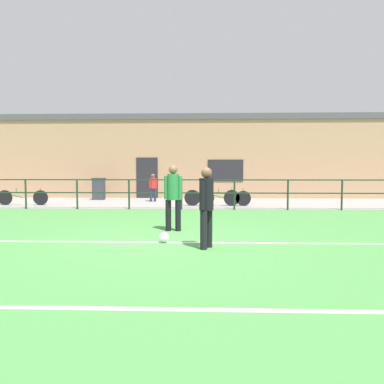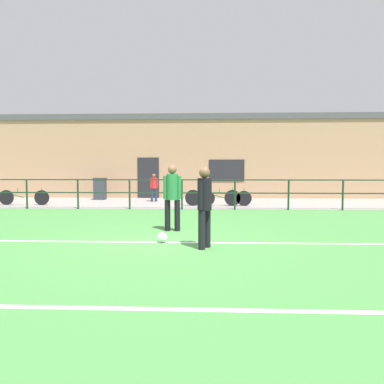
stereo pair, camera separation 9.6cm
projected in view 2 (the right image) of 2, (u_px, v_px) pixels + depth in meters
name	position (u px, v px, depth m)	size (l,w,h in m)	color
ground	(163.00, 242.00, 8.09)	(60.00, 44.00, 0.04)	#478C42
field_line_touchline	(162.00, 242.00, 7.92)	(36.00, 0.11, 0.00)	white
field_line_hash	(121.00, 308.00, 4.21)	(36.00, 0.11, 0.00)	white
pavement_strip	(186.00, 203.00, 16.56)	(48.00, 5.00, 0.02)	gray
perimeter_fence	(182.00, 190.00, 14.02)	(36.07, 0.07, 1.15)	#193823
clubhouse_facade	(190.00, 157.00, 20.11)	(28.00, 2.56, 4.33)	tan
player_goalkeeper	(205.00, 203.00, 7.28)	(0.28, 0.40, 1.60)	black
player_striker	(172.00, 194.00, 9.29)	(0.46, 0.29, 1.66)	black
soccer_ball_match	(162.00, 237.00, 7.90)	(0.22, 0.22, 0.22)	white
spectator_child	(154.00, 186.00, 17.09)	(0.34, 0.22, 1.28)	#232D4C
bicycle_parked_0	(213.00, 198.00, 15.19)	(2.27, 0.04, 0.75)	black
bicycle_parked_1	(225.00, 198.00, 15.17)	(2.12, 0.04, 0.72)	black
bicycle_parked_2	(24.00, 197.00, 15.53)	(2.14, 0.04, 0.73)	black
trash_bin_0	(100.00, 189.00, 18.12)	(0.57, 0.49, 1.06)	#33383D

